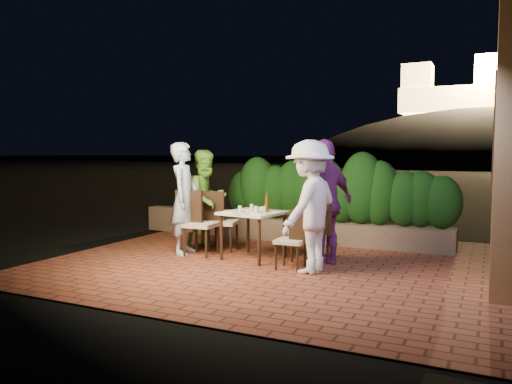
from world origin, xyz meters
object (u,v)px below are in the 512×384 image
Objects in this scene: chair_left_front at (201,223)px; diner_purple at (325,202)px; bowl at (263,208)px; diner_green at (206,199)px; chair_left_back at (223,221)px; chair_right_back at (310,230)px; diner_blue at (184,198)px; dining_table at (253,235)px; parapet_lamp at (217,206)px; beer_bottle at (267,202)px; diner_white at (310,207)px; chair_right_front at (291,240)px.

chair_left_front is 2.09m from diner_purple.
diner_green reaches higher than bowl.
chair_left_back is 1.99m from diner_purple.
diner_blue reaches higher than chair_right_back.
bowl is (0.02, 0.33, 0.40)m from dining_table.
parapet_lamp is (-2.85, 1.76, -0.37)m from diner_purple.
diner_green reaches higher than dining_table.
beer_bottle is 1.39m from diner_green.
dining_table is 1.30m from diner_white.
diner_blue is (-1.41, -0.18, 0.02)m from beer_bottle.
diner_white reaches higher than diner_green.
chair_left_back is at bearing 72.69° from chair_left_front.
dining_table is 0.92m from chair_right_back.
diner_purple is 13.38× the size of parapet_lamp.
chair_right_back is 3.13m from parapet_lamp.
chair_left_front is 0.57× the size of diner_white.
bowl is at bearing -75.52° from diner_green.
chair_right_front is (0.57, -0.45, -0.47)m from beer_bottle.
diner_white is (0.31, -0.05, 0.50)m from chair_right_front.
diner_green is (-1.12, 0.45, 0.48)m from dining_table.
diner_white is (2.21, -0.90, 0.07)m from diner_green.
chair_left_back is (0.13, 0.50, -0.02)m from chair_left_front.
diner_purple is (0.94, 0.02, 0.03)m from beer_bottle.
chair_right_back is 0.54× the size of diner_white.
beer_bottle is at bearing -86.33° from diner_green.
diner_blue is at bearing -174.00° from dining_table.
bowl is at bearing 14.03° from chair_right_back.
beer_bottle reaches higher than chair_left_back.
chair_left_front is 0.61× the size of diner_green.
chair_right_back is at bearing -33.75° from parapet_lamp.
diner_purple is (2.05, 0.18, 0.41)m from chair_left_front.
diner_purple is 3.37m from parapet_lamp.
diner_green is at bearing 158.28° from dining_table.
dining_table is 0.47× the size of diner_blue.
chair_right_front is (1.68, -0.30, -0.10)m from chair_left_front.
diner_green is 0.93× the size of diner_white.
diner_white is at bearing -37.10° from chair_left_back.
diner_white reaches higher than diner_blue.
chair_right_front is (0.77, -0.73, -0.34)m from bowl.
chair_left_back is 2.09m from diner_white.
diner_green is 2.39m from diner_white.
diner_green is 0.92× the size of diner_purple.
beer_bottle is at bearing -96.73° from diner_blue.
chair_right_front is 0.50× the size of diner_green.
diner_blue is (-1.20, -0.13, 0.55)m from dining_table.
diner_white reaches higher than bowl.
parapet_lamp is (-2.48, 2.23, 0.14)m from chair_right_front.
diner_blue is at bearing -75.70° from parapet_lamp.
chair_right_front is 0.47× the size of diner_blue.
chair_right_front is at bearing -38.19° from beer_bottle.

